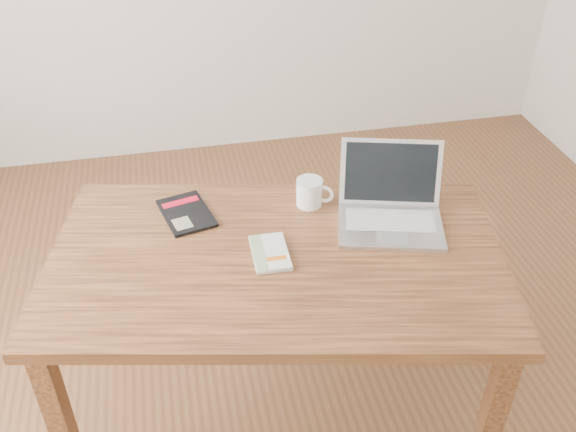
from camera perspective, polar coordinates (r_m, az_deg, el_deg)
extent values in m
plane|color=brown|center=(2.56, 1.14, -15.65)|extent=(4.00, 4.00, 0.00)
cube|color=#58331A|center=(1.99, -1.06, -3.96)|extent=(1.54, 1.07, 0.04)
cube|color=#58331A|center=(2.14, -19.36, -17.42)|extent=(0.07, 0.07, 0.71)
cube|color=#58331A|center=(2.12, 17.41, -17.57)|extent=(0.07, 0.07, 0.71)
cube|color=#58331A|center=(2.58, -15.30, -5.37)|extent=(0.07, 0.07, 0.71)
cube|color=#58331A|center=(2.57, 13.69, -5.39)|extent=(0.07, 0.07, 0.71)
cube|color=beige|center=(1.98, -1.60, -3.31)|extent=(0.11, 0.18, 0.01)
cube|color=white|center=(1.98, -1.60, -3.29)|extent=(0.11, 0.18, 0.01)
cube|color=gray|center=(1.97, -2.63, -3.23)|extent=(0.04, 0.17, 0.00)
cube|color=#CF670E|center=(1.94, -1.03, -3.77)|extent=(0.06, 0.02, 0.00)
cube|color=black|center=(2.17, -9.03, 0.26)|extent=(0.20, 0.25, 0.01)
cube|color=#B40C22|center=(2.22, -9.55, 1.23)|extent=(0.13, 0.06, 0.00)
cube|color=gray|center=(2.12, -9.38, -0.65)|extent=(0.07, 0.08, 0.00)
cube|color=silver|center=(2.11, 9.10, -0.97)|extent=(0.39, 0.32, 0.02)
cube|color=silver|center=(2.12, 9.07, -0.33)|extent=(0.31, 0.19, 0.00)
cube|color=#BCBCC1|center=(2.05, 9.25, -1.95)|extent=(0.11, 0.08, 0.00)
cube|color=silver|center=(2.17, 9.11, 3.87)|extent=(0.35, 0.17, 0.21)
cube|color=black|center=(2.17, 9.12, 3.84)|extent=(0.31, 0.15, 0.19)
cylinder|color=white|center=(2.17, 1.91, 2.12)|extent=(0.09, 0.09, 0.10)
cylinder|color=black|center=(2.15, 1.93, 3.09)|extent=(0.07, 0.07, 0.01)
torus|color=white|center=(2.17, 3.22, 1.95)|extent=(0.07, 0.04, 0.07)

